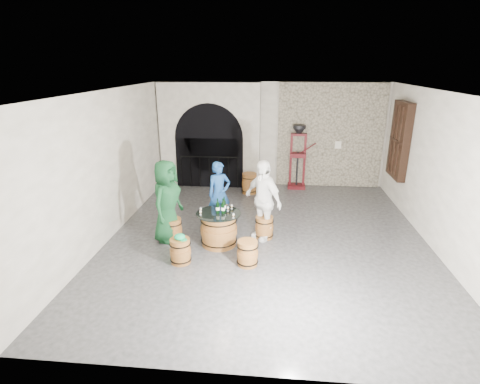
# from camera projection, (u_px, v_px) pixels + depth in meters

# --- Properties ---
(ground) EXTENTS (8.00, 8.00, 0.00)m
(ground) POSITION_uv_depth(u_px,v_px,m) (267.00, 237.00, 8.47)
(ground) COLOR #2C2C2F
(ground) RESTS_ON ground
(wall_back) EXTENTS (8.00, 0.00, 8.00)m
(wall_back) POSITION_uv_depth(u_px,v_px,m) (271.00, 135.00, 11.71)
(wall_back) COLOR silver
(wall_back) RESTS_ON ground
(wall_front) EXTENTS (8.00, 0.00, 8.00)m
(wall_front) POSITION_uv_depth(u_px,v_px,m) (261.00, 264.00, 4.18)
(wall_front) COLOR silver
(wall_front) RESTS_ON ground
(wall_left) EXTENTS (0.00, 8.00, 8.00)m
(wall_left) POSITION_uv_depth(u_px,v_px,m) (110.00, 165.00, 8.25)
(wall_left) COLOR silver
(wall_left) RESTS_ON ground
(wall_right) EXTENTS (0.00, 8.00, 8.00)m
(wall_right) POSITION_uv_depth(u_px,v_px,m) (440.00, 173.00, 7.63)
(wall_right) COLOR silver
(wall_right) RESTS_ON ground
(ceiling) EXTENTS (8.00, 8.00, 0.00)m
(ceiling) POSITION_uv_depth(u_px,v_px,m) (271.00, 91.00, 7.42)
(ceiling) COLOR beige
(ceiling) RESTS_ON wall_back
(stone_facing_panel) EXTENTS (3.20, 0.12, 3.18)m
(stone_facing_panel) POSITION_uv_depth(u_px,v_px,m) (330.00, 136.00, 11.49)
(stone_facing_panel) COLOR #A39982
(stone_facing_panel) RESTS_ON ground
(arched_opening) EXTENTS (3.10, 0.60, 3.19)m
(arched_opening) POSITION_uv_depth(u_px,v_px,m) (210.00, 136.00, 11.63)
(arched_opening) COLOR silver
(arched_opening) RESTS_ON ground
(shuttered_window) EXTENTS (0.23, 1.10, 2.00)m
(shuttered_window) POSITION_uv_depth(u_px,v_px,m) (399.00, 140.00, 9.84)
(shuttered_window) COLOR black
(shuttered_window) RESTS_ON wall_right
(barrel_table) EXTENTS (0.95, 0.95, 0.73)m
(barrel_table) POSITION_uv_depth(u_px,v_px,m) (219.00, 229.00, 8.00)
(barrel_table) COLOR brown
(barrel_table) RESTS_ON ground
(barrel_stool_left) EXTENTS (0.42, 0.42, 0.51)m
(barrel_stool_left) POSITION_uv_depth(u_px,v_px,m) (173.00, 230.00, 8.24)
(barrel_stool_left) COLOR brown
(barrel_stool_left) RESTS_ON ground
(barrel_stool_far) EXTENTS (0.42, 0.42, 0.51)m
(barrel_stool_far) POSITION_uv_depth(u_px,v_px,m) (220.00, 215.00, 9.03)
(barrel_stool_far) COLOR brown
(barrel_stool_far) RESTS_ON ground
(barrel_stool_right) EXTENTS (0.42, 0.42, 0.51)m
(barrel_stool_right) POSITION_uv_depth(u_px,v_px,m) (264.00, 227.00, 8.36)
(barrel_stool_right) COLOR brown
(barrel_stool_right) RESTS_ON ground
(barrel_stool_near_right) EXTENTS (0.42, 0.42, 0.51)m
(barrel_stool_near_right) POSITION_uv_depth(u_px,v_px,m) (247.00, 253.00, 7.22)
(barrel_stool_near_right) COLOR brown
(barrel_stool_near_right) RESTS_ON ground
(barrel_stool_near_left) EXTENTS (0.42, 0.42, 0.51)m
(barrel_stool_near_left) POSITION_uv_depth(u_px,v_px,m) (180.00, 251.00, 7.31)
(barrel_stool_near_left) COLOR brown
(barrel_stool_near_left) RESTS_ON ground
(green_cap) EXTENTS (0.25, 0.21, 0.12)m
(green_cap) POSITION_uv_depth(u_px,v_px,m) (180.00, 237.00, 7.21)
(green_cap) COLOR #0D9756
(green_cap) RESTS_ON barrel_stool_near_left
(person_green) EXTENTS (0.79, 1.01, 1.82)m
(person_green) POSITION_uv_depth(u_px,v_px,m) (167.00, 201.00, 8.04)
(person_green) COLOR #113E1F
(person_green) RESTS_ON ground
(person_blue) EXTENTS (0.68, 0.61, 1.55)m
(person_blue) POSITION_uv_depth(u_px,v_px,m) (219.00, 193.00, 8.93)
(person_blue) COLOR navy
(person_blue) RESTS_ON ground
(person_white) EXTENTS (1.06, 1.06, 1.81)m
(person_white) POSITION_uv_depth(u_px,v_px,m) (263.00, 200.00, 8.13)
(person_white) COLOR white
(person_white) RESTS_ON ground
(wine_bottle_left) EXTENTS (0.08, 0.08, 0.32)m
(wine_bottle_left) POSITION_uv_depth(u_px,v_px,m) (218.00, 207.00, 7.84)
(wine_bottle_left) COLOR black
(wine_bottle_left) RESTS_ON barrel_table
(wine_bottle_center) EXTENTS (0.08, 0.08, 0.32)m
(wine_bottle_center) POSITION_uv_depth(u_px,v_px,m) (223.00, 207.00, 7.83)
(wine_bottle_center) COLOR black
(wine_bottle_center) RESTS_ON barrel_table
(wine_bottle_right) EXTENTS (0.08, 0.08, 0.32)m
(wine_bottle_right) POSITION_uv_depth(u_px,v_px,m) (224.00, 205.00, 7.94)
(wine_bottle_right) COLOR black
(wine_bottle_right) RESTS_ON barrel_table
(tasting_glass_a) EXTENTS (0.05, 0.05, 0.10)m
(tasting_glass_a) POSITION_uv_depth(u_px,v_px,m) (200.00, 213.00, 7.77)
(tasting_glass_a) COLOR #C48126
(tasting_glass_a) RESTS_ON barrel_table
(tasting_glass_b) EXTENTS (0.05, 0.05, 0.10)m
(tasting_glass_b) POSITION_uv_depth(u_px,v_px,m) (228.00, 209.00, 7.97)
(tasting_glass_b) COLOR #C48126
(tasting_glass_b) RESTS_ON barrel_table
(tasting_glass_c) EXTENTS (0.05, 0.05, 0.10)m
(tasting_glass_c) POSITION_uv_depth(u_px,v_px,m) (218.00, 206.00, 8.13)
(tasting_glass_c) COLOR #C48126
(tasting_glass_c) RESTS_ON barrel_table
(tasting_glass_d) EXTENTS (0.05, 0.05, 0.10)m
(tasting_glass_d) POSITION_uv_depth(u_px,v_px,m) (232.00, 207.00, 8.09)
(tasting_glass_d) COLOR #C48126
(tasting_glass_d) RESTS_ON barrel_table
(tasting_glass_e) EXTENTS (0.05, 0.05, 0.10)m
(tasting_glass_e) POSITION_uv_depth(u_px,v_px,m) (233.00, 216.00, 7.61)
(tasting_glass_e) COLOR #C48126
(tasting_glass_e) RESTS_ON barrel_table
(tasting_glass_f) EXTENTS (0.05, 0.05, 0.10)m
(tasting_glass_f) POSITION_uv_depth(u_px,v_px,m) (201.00, 210.00, 7.92)
(tasting_glass_f) COLOR #C48126
(tasting_glass_f) RESTS_ON barrel_table
(side_barrel) EXTENTS (0.47, 0.47, 0.62)m
(side_barrel) POSITION_uv_depth(u_px,v_px,m) (249.00, 183.00, 11.22)
(side_barrel) COLOR brown
(side_barrel) RESTS_ON ground
(corking_press) EXTENTS (0.81, 0.45, 1.97)m
(corking_press) POSITION_uv_depth(u_px,v_px,m) (298.00, 152.00, 11.42)
(corking_press) COLOR #4E0D13
(corking_press) RESTS_ON ground
(control_box) EXTENTS (0.18, 0.10, 0.22)m
(control_box) POSITION_uv_depth(u_px,v_px,m) (338.00, 145.00, 11.47)
(control_box) COLOR silver
(control_box) RESTS_ON wall_back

